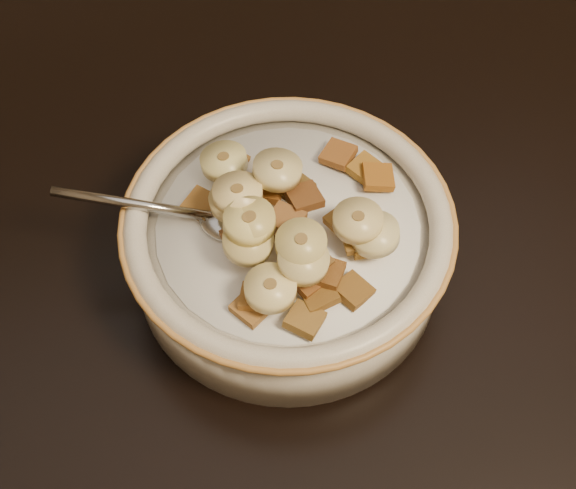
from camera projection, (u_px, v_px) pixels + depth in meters
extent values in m
cube|color=#422816|center=(353.00, 447.00, 1.31)|extent=(4.00, 4.50, 0.10)
cube|color=black|center=(416.00, 114.00, 0.67)|extent=(1.43, 0.95, 0.04)
cylinder|color=silver|center=(288.00, 249.00, 0.54)|extent=(0.21, 0.21, 0.05)
cylinder|color=white|center=(288.00, 228.00, 0.52)|extent=(0.17, 0.17, 0.00)
ellipsoid|color=#989898|center=(237.00, 220.00, 0.51)|extent=(0.06, 0.05, 0.01)
cube|color=brown|center=(353.00, 290.00, 0.48)|extent=(0.03, 0.03, 0.01)
cube|color=#895A19|center=(366.00, 169.00, 0.54)|extent=(0.03, 0.03, 0.01)
cube|color=brown|center=(231.00, 161.00, 0.54)|extent=(0.03, 0.03, 0.01)
cube|color=brown|center=(201.00, 204.00, 0.52)|extent=(0.03, 0.03, 0.01)
cube|color=brown|center=(326.00, 272.00, 0.48)|extent=(0.03, 0.03, 0.01)
cube|color=olive|center=(305.00, 320.00, 0.47)|extent=(0.03, 0.03, 0.01)
cube|color=brown|center=(266.00, 188.00, 0.51)|extent=(0.03, 0.03, 0.01)
cube|color=#935F33|center=(252.00, 307.00, 0.48)|extent=(0.03, 0.03, 0.01)
cube|color=#90511B|center=(338.00, 154.00, 0.54)|extent=(0.03, 0.03, 0.01)
cube|color=brown|center=(286.00, 220.00, 0.49)|extent=(0.03, 0.03, 0.01)
cube|color=brown|center=(241.00, 238.00, 0.49)|extent=(0.02, 0.02, 0.01)
cube|color=olive|center=(345.00, 221.00, 0.50)|extent=(0.03, 0.03, 0.01)
cube|color=brown|center=(311.00, 261.00, 0.48)|extent=(0.03, 0.03, 0.01)
cube|color=brown|center=(304.00, 197.00, 0.50)|extent=(0.02, 0.02, 0.01)
cube|color=brown|center=(295.00, 188.00, 0.51)|extent=(0.03, 0.03, 0.01)
cube|color=brown|center=(378.00, 177.00, 0.53)|extent=(0.02, 0.02, 0.01)
cube|color=#935E30|center=(257.00, 297.00, 0.48)|extent=(0.03, 0.03, 0.01)
cube|color=brown|center=(358.00, 237.00, 0.50)|extent=(0.02, 0.02, 0.01)
cube|color=#976720|center=(367.00, 242.00, 0.50)|extent=(0.02, 0.02, 0.01)
cube|color=olive|center=(319.00, 294.00, 0.48)|extent=(0.02, 0.02, 0.01)
cube|color=brown|center=(287.00, 225.00, 0.49)|extent=(0.02, 0.02, 0.01)
cube|color=brown|center=(308.00, 279.00, 0.48)|extent=(0.03, 0.03, 0.01)
cylinder|color=#E7D688|center=(224.00, 161.00, 0.53)|extent=(0.04, 0.04, 0.01)
cylinder|color=tan|center=(301.00, 243.00, 0.47)|extent=(0.04, 0.04, 0.01)
cylinder|color=#E9D586|center=(249.00, 222.00, 0.48)|extent=(0.04, 0.04, 0.01)
cylinder|color=#CFB984|center=(248.00, 241.00, 0.48)|extent=(0.04, 0.04, 0.01)
cylinder|color=#F8DE9A|center=(358.00, 221.00, 0.49)|extent=(0.04, 0.04, 0.01)
cylinder|color=#D2C169|center=(250.00, 221.00, 0.48)|extent=(0.04, 0.04, 0.01)
cylinder|color=#D8B56E|center=(234.00, 200.00, 0.50)|extent=(0.04, 0.04, 0.01)
cylinder|color=#FFF4A5|center=(270.00, 288.00, 0.47)|extent=(0.04, 0.04, 0.01)
cylinder|color=beige|center=(277.00, 170.00, 0.50)|extent=(0.04, 0.04, 0.01)
cylinder|color=beige|center=(375.00, 234.00, 0.49)|extent=(0.04, 0.04, 0.02)
cylinder|color=#F1E49D|center=(303.00, 261.00, 0.47)|extent=(0.04, 0.04, 0.01)
cylinder|color=#F9D790|center=(238.00, 193.00, 0.49)|extent=(0.04, 0.04, 0.01)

